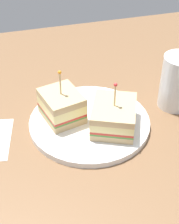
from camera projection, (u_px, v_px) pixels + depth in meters
ground_plane at (90, 128)px, 70.12cm from camera, size 97.06×97.06×2.00cm
plate at (90, 122)px, 69.12cm from camera, size 24.27×24.27×1.23cm
sandwich_half_front at (114, 116)px, 65.66cm from camera, size 12.33×11.44×10.10cm
sandwich_half_back at (62, 106)px, 67.64cm from camera, size 9.74×8.77×10.97cm
drink_glass at (177, 84)px, 71.58cm from camera, size 7.19×7.19×11.66cm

